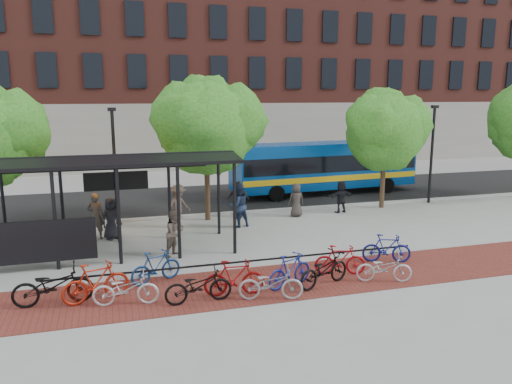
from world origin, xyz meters
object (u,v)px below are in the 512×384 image
object	(u,v)px
bike_0	(53,285)
pedestrian_0	(111,218)
bike_11	(387,248)
bike_10	(384,268)
bike_9	(340,260)
pedestrian_5	(341,197)
bike_3	(156,267)
lamp_post_left	(115,163)
pedestrian_3	(178,206)
bike_5	(234,278)
pedestrian_4	(238,199)
pedestrian_6	(296,200)
bike_2	(126,289)
bike_7	(290,270)
tree_b	(208,122)
bike_8	(324,270)
bus	(325,164)
bike_4	(198,286)
pedestrian_2	(239,205)
pedestrian_8	(175,233)
tree_c	(386,128)
bus_shelter	(82,172)
bike_1	(96,282)
bike_6	(271,284)
pedestrian_1	(96,216)
lamp_post_right	(432,151)

from	to	relation	value
bike_0	pedestrian_0	bearing A→B (deg)	-16.95
bike_0	bike_11	distance (m)	10.63
bike_10	bike_9	bearing A→B (deg)	65.59
pedestrian_5	bike_9	bearing A→B (deg)	54.95
bike_3	pedestrian_5	bearing A→B (deg)	-77.19
lamp_post_left	pedestrian_3	xyz separation A→B (m)	(2.53, -1.36, -1.80)
bike_11	pedestrian_0	size ratio (longest dim) A/B	0.98
bike_5	bike_10	distance (m)	4.67
pedestrian_4	pedestrian_6	distance (m)	2.73
bike_2	bike_7	bearing A→B (deg)	-82.29
bike_11	pedestrian_4	size ratio (longest dim) A/B	0.97
tree_b	bike_8	world-z (taller)	tree_b
bike_2	pedestrian_4	world-z (taller)	pedestrian_4
bus	bike_4	distance (m)	16.60
bike_9	pedestrian_2	xyz separation A→B (m)	(-1.63, 6.62, 0.46)
lamp_post_left	bike_9	bearing A→B (deg)	-51.86
bike_2	pedestrian_6	distance (m)	11.50
lamp_post_left	bike_11	distance (m)	11.99
tree_b	pedestrian_8	world-z (taller)	tree_b
tree_c	pedestrian_8	size ratio (longest dim) A/B	3.58
bus_shelter	pedestrian_3	world-z (taller)	bus_shelter
tree_c	bike_5	xyz separation A→B (m)	(-10.04, -8.96, -3.52)
bike_1	pedestrian_2	size ratio (longest dim) A/B	0.99
pedestrian_5	pedestrian_0	bearing A→B (deg)	-0.73
tree_c	pedestrian_6	world-z (taller)	tree_c
bike_0	pedestrian_3	world-z (taller)	pedestrian_3
bike_2	bike_11	world-z (taller)	bike_11
tree_b	bike_2	distance (m)	10.45
tree_b	pedestrian_4	distance (m)	3.87
bike_6	bike_8	bearing A→B (deg)	-59.45
bike_1	bus_shelter	bearing A→B (deg)	-12.65
pedestrian_2	bike_10	bearing A→B (deg)	97.73
bus	pedestrian_2	bearing A→B (deg)	-142.55
bike_1	bike_7	size ratio (longest dim) A/B	1.10
bike_0	tree_b	bearing A→B (deg)	-38.45
bus	bike_2	distance (m)	17.49
pedestrian_4	bus_shelter	bearing A→B (deg)	-129.23
bus	pedestrian_6	distance (m)	6.06
pedestrian_0	pedestrian_6	bearing A→B (deg)	-21.75
bike_6	bike_10	size ratio (longest dim) A/B	1.07
bike_5	lamp_post_left	bearing A→B (deg)	24.56
bike_7	pedestrian_6	size ratio (longest dim) A/B	1.08
bike_9	pedestrian_1	world-z (taller)	pedestrian_1
bike_7	pedestrian_1	xyz separation A→B (m)	(-5.65, 6.94, 0.42)
bike_10	pedestrian_1	world-z (taller)	pedestrian_1
bike_8	bike_4	bearing A→B (deg)	70.66
bike_4	bike_9	size ratio (longest dim) A/B	1.16
lamp_post_right	bike_0	distance (m)	19.87
bike_0	pedestrian_5	world-z (taller)	pedestrian_5
bike_9	pedestrian_2	bearing A→B (deg)	30.86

